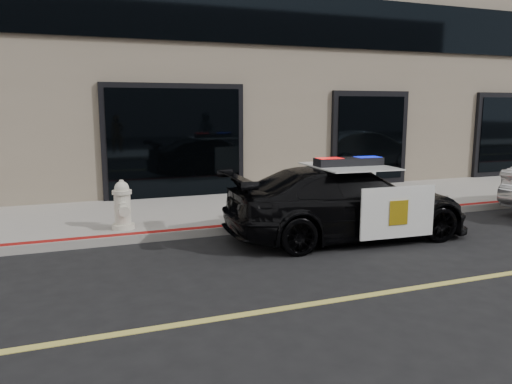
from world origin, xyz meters
name	(u,v)px	position (x,y,z in m)	size (l,w,h in m)	color
ground	(372,295)	(0.00, 0.00, 0.00)	(120.00, 120.00, 0.00)	black
sidewalk_n	(237,209)	(0.00, 5.25, 0.07)	(60.00, 3.50, 0.15)	gray
police_car	(348,202)	(1.16, 2.54, 0.65)	(2.27, 4.60, 1.45)	black
fire_hydrant	(123,206)	(-2.59, 4.00, 0.57)	(0.40, 0.56, 0.89)	beige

